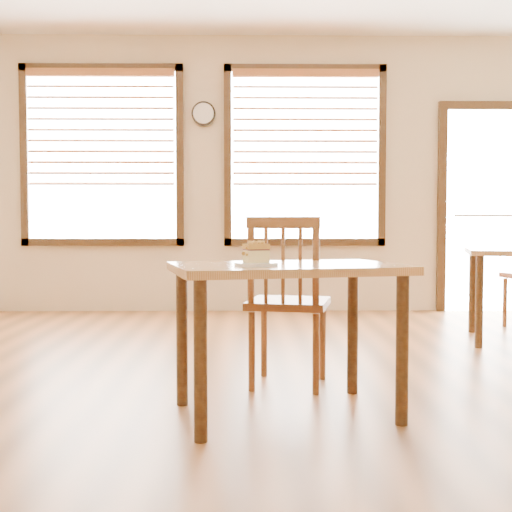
{
  "coord_description": "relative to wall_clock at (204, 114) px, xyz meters",
  "views": [
    {
      "loc": [
        -0.33,
        -3.03,
        0.94
      ],
      "look_at": [
        -0.29,
        0.0,
        0.8
      ],
      "focal_mm": 45.0,
      "sensor_mm": 36.0,
      "label": 1
    }
  ],
  "objects": [
    {
      "name": "cake_slice",
      "position": [
        0.51,
        -3.98,
        -1.33
      ],
      "size": [
        0.13,
        0.12,
        0.11
      ],
      "rotation": [
        0.0,
        0.0,
        0.39
      ],
      "color": "#F7E48B",
      "rests_on": "plate"
    },
    {
      "name": "plate",
      "position": [
        0.51,
        -3.98,
        -1.39
      ],
      "size": [
        0.21,
        0.21,
        0.02
      ],
      "color": "white",
      "rests_on": "cafe_table_main"
    },
    {
      "name": "window_left",
      "position": [
        -1.1,
        0.01,
        -0.34
      ],
      "size": [
        1.76,
        0.1,
        1.96
      ],
      "color": "white",
      "rests_on": "room_shell"
    },
    {
      "name": "wall_clock",
      "position": [
        0.0,
        0.0,
        0.0
      ],
      "size": [
        0.26,
        0.05,
        0.26
      ],
      "color": "black",
      "rests_on": "room_shell"
    },
    {
      "name": "window_right",
      "position": [
        1.1,
        0.01,
        -0.34
      ],
      "size": [
        1.76,
        0.1,
        1.96
      ],
      "color": "white",
      "rests_on": "room_shell"
    },
    {
      "name": "room_shell",
      "position": [
        0.8,
        -3.96,
        -0.32
      ],
      "size": [
        8.0,
        8.0,
        8.0
      ],
      "color": "beige",
      "rests_on": "ground"
    },
    {
      "name": "ground",
      "position": [
        0.8,
        -3.96,
        -2.15
      ],
      "size": [
        8.0,
        8.0,
        0.0
      ],
      "primitive_type": "plane",
      "color": "#965A2B"
    },
    {
      "name": "entry_door",
      "position": [
        3.1,
        0.02,
        -0.95
      ],
      "size": [
        1.08,
        0.06,
        2.29
      ],
      "color": "white",
      "rests_on": "ground"
    },
    {
      "name": "cafe_chair_main",
      "position": [
        0.7,
        -3.29,
        -1.65
      ],
      "size": [
        0.54,
        0.54,
        1.0
      ],
      "rotation": [
        0.0,
        0.0,
        2.92
      ],
      "color": "brown",
      "rests_on": "ground"
    },
    {
      "name": "cafe_table_main",
      "position": [
        0.66,
        -3.84,
        -1.51
      ],
      "size": [
        1.24,
        0.97,
        0.75
      ],
      "rotation": [
        0.0,
        0.0,
        0.24
      ],
      "color": "#BC8649",
      "rests_on": "ground"
    }
  ]
}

